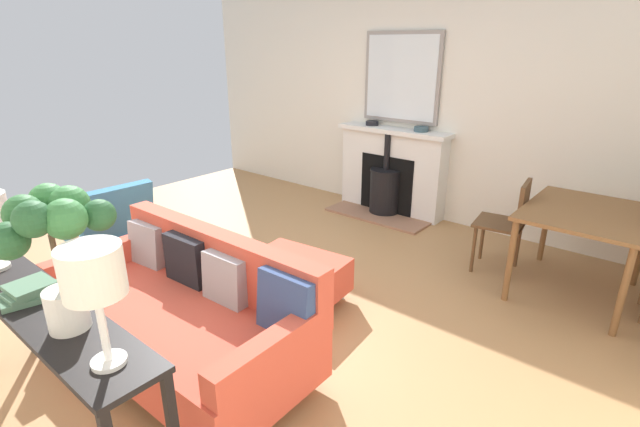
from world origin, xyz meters
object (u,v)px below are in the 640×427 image
Objects in this scene: mantel_bowl_far at (421,129)px; mantel_bowl_near at (372,123)px; sofa at (185,312)px; book_stack at (31,292)px; potted_plant at (53,233)px; fireplace at (390,176)px; ottoman at (297,274)px; armchair_accent at (112,226)px; dining_table at (585,221)px; dining_chair_near_fireplace at (510,219)px; table_lamp_far_end at (93,276)px; console_table at (48,324)px.

mantel_bowl_near is at bearing -90.00° from mantel_bowl_far.
book_stack is (0.76, -0.15, 0.43)m from sofa.
potted_plant is (4.04, 1.08, 0.15)m from mantel_bowl_near.
mantel_bowl_near is at bearing -170.77° from book_stack.
fireplace is 1.76× the size of ottoman.
ottoman is (2.30, 0.20, -0.83)m from mantel_bowl_far.
armchair_accent reaches higher than ottoman.
dining_table is 0.58m from dining_chair_near_fireplace.
table_lamp_far_end reaches higher than dining_table.
table_lamp_far_end is 0.88m from book_stack.
dining_chair_near_fireplace is at bearing 66.93° from fireplace.
table_lamp_far_end reaches higher than book_stack.
dining_table is at bearing 161.99° from table_lamp_far_end.
sofa is 2.14× the size of armchair_accent.
potted_plant reaches higher than mantel_bowl_far.
mantel_bowl_near is 4.31m from table_lamp_far_end.
mantel_bowl_far is at bearing -177.91° from console_table.
dining_chair_near_fireplace is (-3.32, 1.30, -0.26)m from book_stack.
dining_chair_near_fireplace is at bearing 160.79° from console_table.
console_table is at bearing 53.86° from armchair_accent.
mantel_bowl_far is 0.09× the size of console_table.
table_lamp_far_end is at bearing 89.80° from book_stack.
ottoman is 1.85m from book_stack.
book_stack is at bearing -29.54° from dining_table.
dining_chair_near_fireplace is at bearing 165.02° from potted_plant.
dining_chair_near_fireplace reaches higher than book_stack.
table_lamp_far_end reaches higher than armchair_accent.
mantel_bowl_near is at bearing -106.54° from dining_table.
book_stack reaches higher than console_table.
book_stack reaches higher than sofa.
armchair_accent is at bearing -126.14° from console_table.
ottoman is 0.92× the size of armchair_accent.
fireplace is 0.76× the size of sofa.
console_table is at bearing 2.09° from mantel_bowl_far.
book_stack reaches higher than ottoman.
sofa is at bearing -34.17° from dining_table.
book_stack reaches higher than dining_table.
potted_plant is (1.03, 1.72, 0.72)m from armchair_accent.
table_lamp_far_end reaches higher than dining_chair_near_fireplace.
fireplace is 9.01× the size of mantel_bowl_near.
armchair_accent is 1.79m from console_table.
mantel_bowl_far is (-0.04, 0.34, 0.60)m from fireplace.
dining_table is at bearing 132.75° from ottoman.
potted_plant reaches higher than armchair_accent.
mantel_bowl_near is at bearing 168.02° from armchair_accent.
fireplace reaches higher than book_stack.
sofa is 3.60× the size of table_lamp_far_end.
dining_chair_near_fireplace is at bearing 69.29° from mantel_bowl_near.
potted_plant reaches higher than sofa.
book_stack is at bearing 9.23° from mantel_bowl_near.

